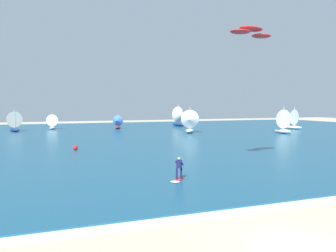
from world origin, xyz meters
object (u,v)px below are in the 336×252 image
(sailboat_far_right, at_px, (281,121))
(sailboat_outermost, at_px, (117,122))
(marker_buoy, at_px, (75,148))
(sailboat_far_left, at_px, (13,121))
(kite, at_px, (251,32))
(sailboat_mid_right, at_px, (189,121))
(sailboat_anchored_offshore, at_px, (53,122))
(sailboat_heeled_over, at_px, (291,119))
(sailboat_mid_left, at_px, (180,116))
(kitesurfer, at_px, (178,172))

(sailboat_far_right, relative_size, sailboat_outermost, 1.49)
(sailboat_far_right, height_order, marker_buoy, sailboat_far_right)
(sailboat_far_left, distance_m, marker_buoy, 36.18)
(marker_buoy, bearing_deg, kite, -50.96)
(sailboat_far_left, bearing_deg, marker_buoy, -75.71)
(kite, height_order, marker_buoy, kite)
(sailboat_far_left, height_order, sailboat_mid_right, sailboat_mid_right)
(sailboat_anchored_offshore, bearing_deg, sailboat_heeled_over, -20.18)
(sailboat_anchored_offshore, bearing_deg, sailboat_mid_right, -40.84)
(sailboat_far_left, relative_size, sailboat_anchored_offshore, 1.25)
(sailboat_far_right, distance_m, sailboat_far_left, 54.35)
(sailboat_heeled_over, bearing_deg, sailboat_outermost, 159.05)
(sailboat_far_right, relative_size, sailboat_anchored_offshore, 1.38)
(sailboat_outermost, xyz_separation_m, sailboat_mid_right, (10.60, -16.63, 0.72))
(sailboat_far_right, xyz_separation_m, sailboat_outermost, (-27.21, 23.10, -0.78))
(kite, height_order, sailboat_mid_left, kite)
(sailboat_mid_right, bearing_deg, sailboat_far_right, -21.29)
(sailboat_outermost, relative_size, sailboat_mid_right, 0.69)
(sailboat_outermost, bearing_deg, marker_buoy, -110.42)
(sailboat_mid_left, relative_size, sailboat_heeled_over, 1.13)
(kitesurfer, height_order, sailboat_far_right, sailboat_far_right)
(sailboat_mid_left, bearing_deg, sailboat_far_right, -70.00)
(kitesurfer, relative_size, sailboat_heeled_over, 0.37)
(kitesurfer, relative_size, marker_buoy, 3.25)
(sailboat_far_right, relative_size, sailboat_far_left, 1.11)
(sailboat_mid_right, distance_m, marker_buoy, 29.74)
(sailboat_far_left, xyz_separation_m, sailboat_mid_right, (32.44, -16.94, 0.18))
(kitesurfer, xyz_separation_m, sailboat_mid_right, (18.22, 37.98, 1.72))
(kitesurfer, bearing_deg, sailboat_mid_right, 64.37)
(sailboat_outermost, bearing_deg, sailboat_mid_left, 12.51)
(kitesurfer, bearing_deg, sailboat_anchored_offshore, 96.03)
(sailboat_outermost, bearing_deg, sailboat_far_right, -40.33)
(marker_buoy, bearing_deg, sailboat_mid_left, 51.83)
(sailboat_far_left, bearing_deg, sailboat_far_right, -25.51)
(sailboat_far_left, relative_size, marker_buoy, 8.15)
(kitesurfer, distance_m, sailboat_far_left, 56.75)
(kite, bearing_deg, sailboat_mid_right, 74.07)
(sailboat_far_right, height_order, sailboat_heeled_over, sailboat_far_right)
(sailboat_heeled_over, bearing_deg, marker_buoy, -157.89)
(sailboat_mid_right, bearing_deg, kite, -105.93)
(kitesurfer, relative_size, sailboat_far_right, 0.36)
(sailboat_mid_left, distance_m, sailboat_heeled_over, 26.97)
(kite, distance_m, sailboat_far_right, 40.01)
(kite, relative_size, sailboat_outermost, 1.48)
(sailboat_outermost, bearing_deg, sailboat_heeled_over, -20.95)
(sailboat_anchored_offshore, height_order, sailboat_mid_right, sailboat_mid_right)
(sailboat_outermost, bearing_deg, sailboat_far_left, 179.19)
(sailboat_heeled_over, bearing_deg, sailboat_mid_left, 137.68)
(sailboat_anchored_offshore, distance_m, sailboat_mid_right, 32.35)
(kite, height_order, sailboat_far_right, kite)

